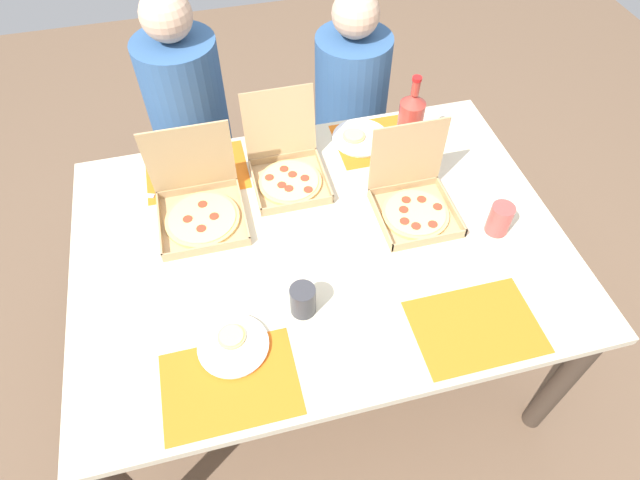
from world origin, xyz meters
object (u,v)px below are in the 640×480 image
at_px(plate_far_right, 233,345).
at_px(diner_left_seat, 195,139).
at_px(pizza_box_corner_left, 288,169).
at_px(pizza_box_center, 414,201).
at_px(cup_spare, 500,219).
at_px(diner_right_seat, 350,122).
at_px(cup_clear_right, 303,300).
at_px(plate_near_right, 360,138).
at_px(soda_bottle, 410,124).
at_px(pizza_box_edge_far, 200,206).

distance_m(plate_far_right, diner_left_seat, 1.16).
bearing_deg(pizza_box_corner_left, pizza_box_center, -34.14).
xyz_separation_m(cup_spare, diner_right_seat, (-0.22, 0.93, -0.28)).
bearing_deg(pizza_box_center, diner_left_seat, 131.38).
xyz_separation_m(cup_clear_right, cup_spare, (0.68, 0.14, 0.00)).
bearing_deg(pizza_box_center, cup_spare, -32.44).
xyz_separation_m(plate_near_right, cup_clear_right, (-0.38, -0.68, 0.04)).
xyz_separation_m(plate_far_right, cup_spare, (0.90, 0.21, 0.04)).
height_order(cup_clear_right, diner_right_seat, diner_right_seat).
xyz_separation_m(cup_clear_right, diner_right_seat, (0.46, 1.07, -0.28)).
relative_size(pizza_box_center, diner_right_seat, 0.26).
height_order(pizza_box_corner_left, diner_left_seat, diner_left_seat).
distance_m(soda_bottle, cup_spare, 0.47).
height_order(plate_far_right, diner_right_seat, diner_right_seat).
bearing_deg(cup_clear_right, pizza_box_corner_left, 82.51).
bearing_deg(pizza_box_edge_far, plate_near_right, 21.03).
bearing_deg(diner_right_seat, soda_bottle, -83.01).
distance_m(pizza_box_center, soda_bottle, 0.31).
distance_m(plate_near_right, soda_bottle, 0.22).
distance_m(pizza_box_edge_far, pizza_box_corner_left, 0.33).
xyz_separation_m(plate_near_right, diner_right_seat, (0.08, 0.39, -0.24)).
bearing_deg(soda_bottle, cup_clear_right, -132.41).
relative_size(soda_bottle, diner_left_seat, 0.27).
distance_m(plate_near_right, diner_right_seat, 0.46).
bearing_deg(cup_spare, plate_near_right, 119.13).
height_order(plate_far_right, cup_spare, cup_spare).
distance_m(pizza_box_corner_left, diner_left_seat, 0.65).
relative_size(pizza_box_center, pizza_box_corner_left, 0.98).
xyz_separation_m(pizza_box_corner_left, plate_far_right, (-0.29, -0.62, -0.04)).
bearing_deg(cup_spare, pizza_box_center, 147.56).
bearing_deg(plate_far_right, pizza_box_edge_far, 93.48).
height_order(pizza_box_center, cup_spare, pizza_box_center).
relative_size(pizza_box_edge_far, soda_bottle, 0.97).
relative_size(plate_far_right, cup_spare, 1.82).
bearing_deg(cup_spare, diner_right_seat, 103.17).
xyz_separation_m(pizza_box_center, pizza_box_edge_far, (-0.69, 0.15, 0.00)).
distance_m(cup_spare, diner_right_seat, 1.00).
relative_size(cup_clear_right, diner_right_seat, 0.09).
height_order(soda_bottle, diner_right_seat, diner_right_seat).
distance_m(soda_bottle, diner_right_seat, 0.62).
distance_m(pizza_box_corner_left, plate_far_right, 0.68).
bearing_deg(cup_spare, pizza_box_edge_far, 162.06).
bearing_deg(pizza_box_center, diner_right_seat, 88.62).
bearing_deg(plate_far_right, cup_clear_right, 18.04).
xyz_separation_m(plate_far_right, diner_right_seat, (0.68, 1.14, -0.24)).
bearing_deg(diner_right_seat, pizza_box_center, -91.38).
bearing_deg(cup_clear_right, plate_far_right, -161.96).
bearing_deg(plate_far_right, pizza_box_corner_left, 65.00).
height_order(plate_near_right, diner_right_seat, diner_right_seat).
height_order(pizza_box_corner_left, diner_right_seat, diner_right_seat).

